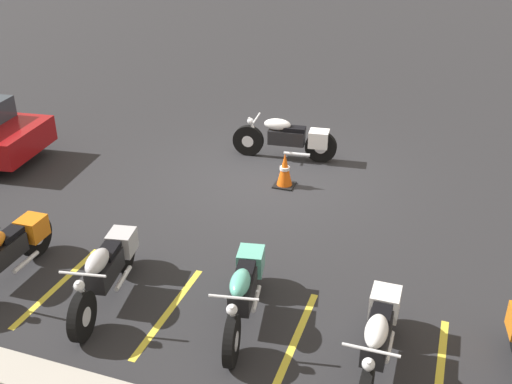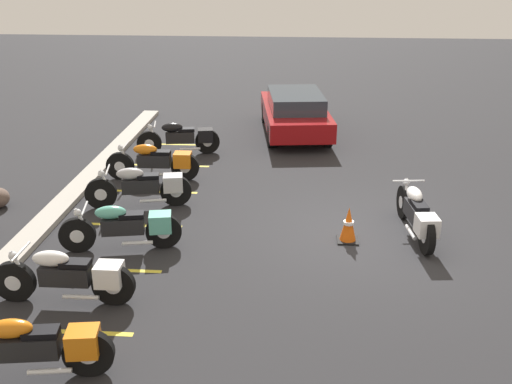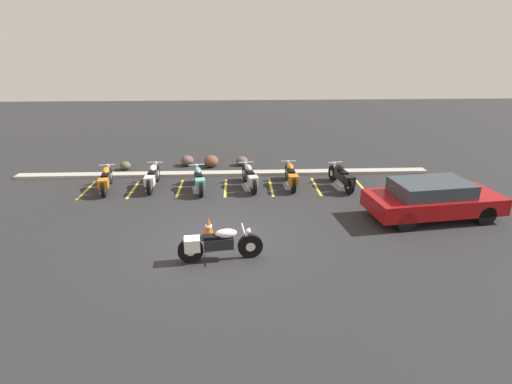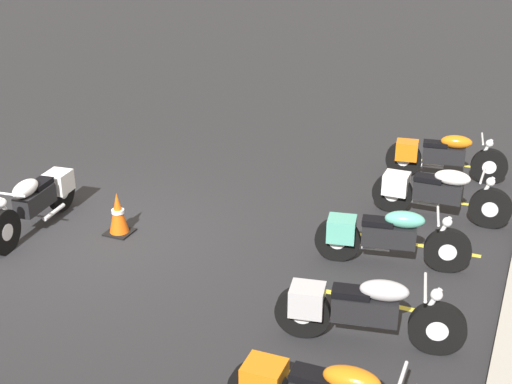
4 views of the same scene
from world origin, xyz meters
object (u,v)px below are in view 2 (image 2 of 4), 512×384
at_px(parked_bike_2, 127,226).
at_px(parked_bike_4, 157,161).
at_px(parked_bike_0, 35,347).
at_px(car_red, 295,112).
at_px(motorcycle_white_featured, 417,214).
at_px(parked_bike_5, 183,138).
at_px(parked_bike_1, 70,276).
at_px(traffic_cone, 348,225).
at_px(parked_bike_3, 144,186).

height_order(parked_bike_2, parked_bike_4, parked_bike_4).
distance_m(parked_bike_0, car_red, 11.97).
height_order(motorcycle_white_featured, parked_bike_5, motorcycle_white_featured).
xyz_separation_m(parked_bike_1, parked_bike_2, (1.86, -0.37, -0.01)).
xyz_separation_m(parked_bike_2, parked_bike_4, (3.66, 0.29, 0.01)).
xyz_separation_m(parked_bike_0, traffic_cone, (4.28, -4.23, -0.13)).
relative_size(parked_bike_2, car_red, 0.49).
relative_size(parked_bike_2, parked_bike_5, 0.99).
distance_m(motorcycle_white_featured, parked_bike_2, 5.46).
bearing_deg(parked_bike_0, parked_bike_4, -97.56).
xyz_separation_m(parked_bike_4, parked_bike_5, (2.03, -0.23, -0.00)).
bearing_deg(parked_bike_5, traffic_cone, 118.57).
height_order(motorcycle_white_featured, parked_bike_4, motorcycle_white_featured).
xyz_separation_m(parked_bike_1, parked_bike_3, (3.86, -0.18, 0.00)).
bearing_deg(motorcycle_white_featured, parked_bike_5, 42.67).
distance_m(parked_bike_1, parked_bike_5, 7.55).
distance_m(parked_bike_1, parked_bike_2, 1.89).
distance_m(car_red, traffic_cone, 7.37).
distance_m(parked_bike_2, parked_bike_3, 2.01).
bearing_deg(parked_bike_4, parked_bike_0, 89.43).
distance_m(motorcycle_white_featured, car_red, 7.40).
xyz_separation_m(parked_bike_4, traffic_cone, (-3.01, -4.36, -0.14)).
xyz_separation_m(parked_bike_2, car_red, (7.92, -2.94, 0.22)).
distance_m(parked_bike_0, traffic_cone, 6.02).
height_order(parked_bike_3, parked_bike_5, parked_bike_3).
bearing_deg(car_red, parked_bike_3, 144.94).
relative_size(parked_bike_4, car_red, 0.50).
bearing_deg(parked_bike_1, parked_bike_3, -93.17).
bearing_deg(parked_bike_4, parked_bike_2, 92.94).
distance_m(parked_bike_2, traffic_cone, 4.12).
height_order(parked_bike_4, car_red, car_red).
relative_size(motorcycle_white_featured, traffic_cone, 3.29).
distance_m(motorcycle_white_featured, parked_bike_0, 7.18).
bearing_deg(parked_bike_3, traffic_cone, 151.80).
relative_size(motorcycle_white_featured, parked_bike_1, 1.01).
bearing_deg(parked_bike_4, parked_bike_3, 91.83).
bearing_deg(parked_bike_5, parked_bike_4, 72.81).
bearing_deg(parked_bike_4, motorcycle_white_featured, 152.76).
xyz_separation_m(parked_bike_2, traffic_cone, (0.65, -4.07, -0.14)).
height_order(parked_bike_1, parked_bike_3, parked_bike_3).
height_order(parked_bike_1, car_red, car_red).
bearing_deg(parked_bike_2, parked_bike_0, 76.74).
distance_m(parked_bike_4, parked_bike_5, 2.04).
bearing_deg(parked_bike_1, traffic_cone, -151.10).
bearing_deg(parked_bike_5, motorcycle_white_featured, 128.07).
relative_size(parked_bike_5, car_red, 0.49).
xyz_separation_m(motorcycle_white_featured, parked_bike_1, (-2.79, 5.74, -0.01)).
distance_m(motorcycle_white_featured, parked_bike_3, 5.67).
relative_size(parked_bike_2, traffic_cone, 3.18).
height_order(parked_bike_3, car_red, car_red).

